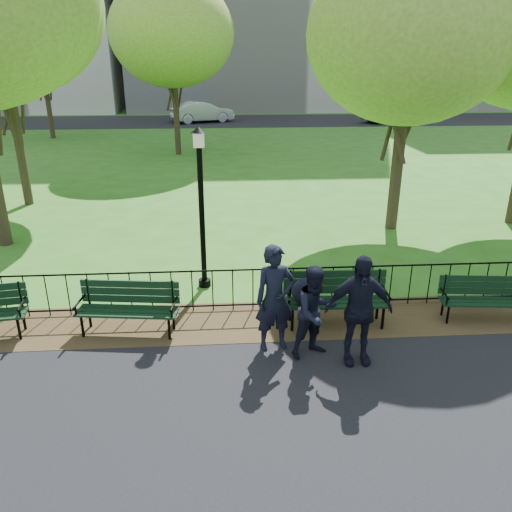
{
  "coord_description": "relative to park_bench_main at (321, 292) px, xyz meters",
  "views": [
    {
      "loc": [
        -1.57,
        -6.96,
        4.72
      ],
      "look_at": [
        -0.97,
        1.5,
        1.36
      ],
      "focal_mm": 35.0,
      "sensor_mm": 36.0,
      "label": 1
    }
  ],
  "objects": [
    {
      "name": "person_left",
      "position": [
        -0.94,
        -0.7,
        0.25
      ],
      "size": [
        0.76,
        0.58,
        1.89
      ],
      "primitive_type": "imported",
      "rotation": [
        0.0,
        0.0,
        0.2
      ],
      "color": "black",
      "rests_on": "asphalt_path"
    },
    {
      "name": "dirt_strip",
      "position": [
        -0.21,
        0.23,
        -0.69
      ],
      "size": [
        60.0,
        1.6,
        0.01
      ],
      "primitive_type": "cube",
      "color": "#3B2918",
      "rests_on": "ground"
    },
    {
      "name": "iron_fence",
      "position": [
        -0.21,
        0.73,
        -0.2
      ],
      "size": [
        24.06,
        0.06,
        1.0
      ],
      "color": "black",
      "rests_on": "ground"
    },
    {
      "name": "sedan_dark",
      "position": [
        12.1,
        31.9,
        0.12
      ],
      "size": [
        6.03,
        4.1,
        1.62
      ],
      "primitive_type": "imported",
      "rotation": [
        0.0,
        0.0,
        1.93
      ],
      "color": "black",
      "rests_on": "far_street"
    },
    {
      "name": "park_bench_main",
      "position": [
        0.0,
        0.0,
        0.0
      ],
      "size": [
        1.97,
        0.67,
        1.1
      ],
      "rotation": [
        0.0,
        0.0,
        -0.03
      ],
      "color": "black",
      "rests_on": "ground"
    },
    {
      "name": "far_street",
      "position": [
        -0.21,
        33.73,
        -0.7
      ],
      "size": [
        70.0,
        9.0,
        0.01
      ],
      "primitive_type": "cube",
      "color": "black",
      "rests_on": "ground"
    },
    {
      "name": "sedan_silver",
      "position": [
        -3.16,
        32.73,
        0.11
      ],
      "size": [
        5.17,
        3.41,
        1.61
      ],
      "primitive_type": "imported",
      "rotation": [
        0.0,
        0.0,
        1.96
      ],
      "color": "#B0B2B8",
      "rests_on": "far_street"
    },
    {
      "name": "lamppost",
      "position": [
        -2.22,
        1.94,
        1.19
      ],
      "size": [
        0.31,
        0.31,
        3.47
      ],
      "color": "black",
      "rests_on": "ground"
    },
    {
      "name": "tree_far_c",
      "position": [
        -4.02,
        18.65,
        5.21
      ],
      "size": [
        6.11,
        6.11,
        8.52
      ],
      "color": "#2D2116",
      "rests_on": "ground"
    },
    {
      "name": "person_mid",
      "position": [
        -0.29,
        -0.98,
        0.12
      ],
      "size": [
        0.88,
        0.68,
        1.62
      ],
      "primitive_type": "imported",
      "rotation": [
        0.0,
        0.0,
        0.4
      ],
      "color": "black",
      "rests_on": "asphalt_path"
    },
    {
      "name": "park_bench_left_a",
      "position": [
        -3.54,
        0.06,
        -0.11
      ],
      "size": [
        1.88,
        0.79,
        1.04
      ],
      "rotation": [
        0.0,
        0.0,
        -0.13
      ],
      "color": "black",
      "rests_on": "ground"
    },
    {
      "name": "tree_near_e",
      "position": [
        3.26,
        5.7,
        4.62
      ],
      "size": [
        5.5,
        5.5,
        7.67
      ],
      "color": "#2D2116",
      "rests_on": "ground"
    },
    {
      "name": "park_bench_right_a",
      "position": [
        3.17,
        0.06,
        -0.18
      ],
      "size": [
        1.67,
        0.67,
        0.92
      ],
      "rotation": [
        0.0,
        0.0,
        -0.11
      ],
      "color": "black",
      "rests_on": "ground"
    },
    {
      "name": "tree_far_w",
      "position": [
        -12.47,
        25.09,
        5.34
      ],
      "size": [
        6.25,
        6.25,
        8.71
      ],
      "color": "#2D2116",
      "rests_on": "ground"
    },
    {
      "name": "taxi",
      "position": [
        -3.37,
        33.61,
        0.12
      ],
      "size": [
        5.05,
        2.86,
        1.62
      ],
      "primitive_type": "imported",
      "rotation": [
        0.0,
        0.0,
        1.78
      ],
      "color": "yellow",
      "rests_on": "far_street"
    },
    {
      "name": "person_right",
      "position": [
        0.36,
        -1.22,
        0.25
      ],
      "size": [
        1.11,
        0.47,
        1.89
      ],
      "primitive_type": "imported",
      "rotation": [
        0.0,
        0.0,
        -0.01
      ],
      "color": "black",
      "rests_on": "asphalt_path"
    },
    {
      "name": "ground",
      "position": [
        -0.21,
        -1.27,
        -0.7
      ],
      "size": [
        120.0,
        120.0,
        0.0
      ],
      "primitive_type": "plane",
      "color": "#336B1C"
    }
  ]
}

